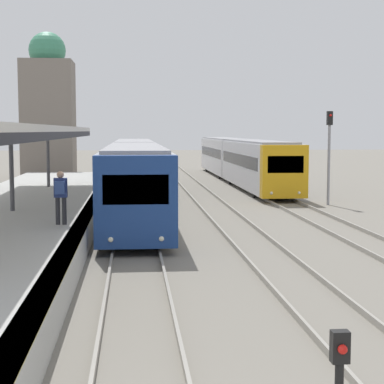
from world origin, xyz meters
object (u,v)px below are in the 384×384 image
signal_mast_far (329,146)px  train_far (239,158)px  person_on_platform (61,193)px  train_near (134,169)px  signal_post_near (339,383)px

signal_mast_far → train_far: bearing=97.7°
person_on_platform → train_near: size_ratio=0.05×
train_near → signal_post_near: train_near is taller
signal_mast_far → signal_post_near: bearing=-107.0°
train_near → train_far: (7.79, 13.11, -0.00)m
signal_post_near → signal_mast_far: size_ratio=0.33×
train_far → signal_post_near: train_far is taller
train_near → signal_mast_far: bearing=-13.0°
train_far → train_near: bearing=-120.7°
train_far → signal_mast_far: (2.09, -15.40, 1.26)m
train_near → signal_post_near: (2.19, -27.43, -0.76)m
train_far → signal_post_near: size_ratio=18.63×
person_on_platform → signal_post_near: size_ratio=1.05×
person_on_platform → signal_post_near: 14.06m
person_on_platform → train_far: bearing=69.7°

